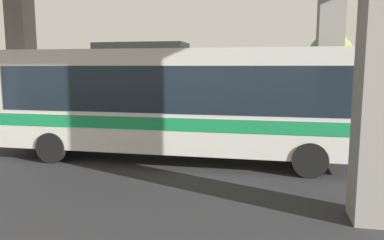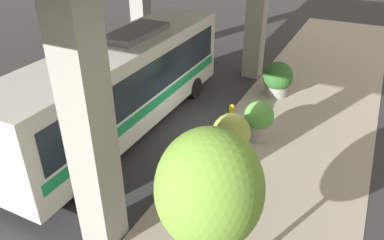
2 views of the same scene
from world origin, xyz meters
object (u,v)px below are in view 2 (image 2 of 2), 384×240
at_px(bus, 122,82).
at_px(planter_back, 277,79).
at_px(planter_front, 259,120).
at_px(street_tree_near, 209,190).
at_px(fire_hydrant, 231,116).
at_px(planter_middle, 231,137).

height_order(bus, planter_back, bus).
distance_m(planter_front, street_tree_near, 7.81).
relative_size(fire_hydrant, planter_front, 0.69).
bearing_deg(bus, fire_hydrant, -153.68).
height_order(fire_hydrant, street_tree_near, street_tree_near).
height_order(planter_back, street_tree_near, street_tree_near).
bearing_deg(planter_middle, fire_hydrant, -69.90).
bearing_deg(bus, planter_front, -162.06).
xyz_separation_m(planter_middle, planter_back, (-0.13, -5.87, -0.00)).
bearing_deg(planter_front, planter_back, -84.74).
bearing_deg(fire_hydrant, bus, 26.32).
bearing_deg(planter_front, fire_hydrant, -12.54).
bearing_deg(street_tree_near, planter_middle, -74.13).
relative_size(planter_back, street_tree_near, 0.36).
height_order(bus, planter_middle, bus).
bearing_deg(fire_hydrant, planter_front, 167.46).
distance_m(fire_hydrant, planter_middle, 2.04).
xyz_separation_m(planter_front, planter_back, (0.39, -4.24, -0.01)).
xyz_separation_m(bus, fire_hydrant, (-3.89, -1.92, -1.53)).
relative_size(planter_front, planter_back, 0.96).
distance_m(fire_hydrant, street_tree_near, 8.41).
relative_size(bus, street_tree_near, 2.57).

